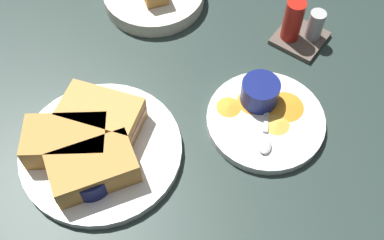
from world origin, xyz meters
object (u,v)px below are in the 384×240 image
Objects in this scene: spoon_by_gravy_ramekin at (265,139)px; condiment_caddy at (300,27)px; plate_sandwich_main at (101,151)px; sandwich_half_near at (102,114)px; spoon_by_dark_ramekin at (105,150)px; plate_chips_companion at (265,120)px; sandwich_half_far at (66,141)px; ramekin_dark_sauce at (88,175)px; sandwich_half_extra at (95,169)px; ramekin_light_gravy at (260,92)px.

spoon_by_gravy_ramekin is 0.99× the size of condiment_caddy.
plate_sandwich_main is 1.81× the size of sandwich_half_near.
plate_chips_companion is (17.86, 20.85, -1.16)cm from spoon_by_dark_ramekin.
sandwich_half_far is (-4.11, -2.96, 3.20)cm from plate_sandwich_main.
spoon_by_gravy_ramekin is (25.10, 19.99, -2.04)cm from sandwich_half_far.
sandwich_half_near is 2.00× the size of ramekin_dark_sauce.
spoon_by_gravy_ramekin is at bearing 39.06° from plate_sandwich_main.
sandwich_half_near is 10.13cm from sandwich_half_extra.
plate_sandwich_main is 28.21cm from plate_chips_companion.
ramekin_light_gravy is (15.82, 23.51, 3.14)cm from plate_sandwich_main.
ramekin_light_gravy reaches higher than ramekin_dark_sauce.
ramekin_dark_sauce is 5.97cm from spoon_by_dark_ramekin.
ramekin_dark_sauce is at bearing -103.51° from condiment_caddy.
condiment_caddy reaches higher than sandwich_half_far.
ramekin_dark_sauce reaches higher than spoon_by_gravy_ramekin.
ramekin_light_gravy is 8.53cm from spoon_by_gravy_ramekin.
condiment_caddy is (13.91, 41.33, 2.61)cm from plate_sandwich_main.
plate_chips_companion is at bearing -76.34° from condiment_caddy.
sandwich_half_extra is 29.88cm from plate_chips_companion.
sandwich_half_near reaches higher than plate_sandwich_main.
sandwich_half_far reaches higher than ramekin_light_gravy.
sandwich_half_near is at bearing 134.77° from spoon_by_dark_ramekin.
ramekin_light_gravy is at bearing 140.19° from plate_chips_companion.
sandwich_half_extra reaches higher than spoon_by_dark_ramekin.
plate_chips_companion is (18.86, 20.98, 0.00)cm from plate_sandwich_main.
sandwich_half_extra is 2.04× the size of ramekin_dark_sauce.
condiment_caddy is (-7.08, 24.30, 1.44)cm from spoon_by_gravy_ramekin.
spoon_by_dark_ramekin is at bearing -45.23° from sandwich_half_near.
spoon_by_dark_ramekin reaches higher than plate_sandwich_main.
sandwich_half_far is 7.16cm from sandwich_half_extra.
ramekin_light_gravy reaches higher than plate_chips_companion.
spoon_by_dark_ramekin is at bearing 31.12° from sandwich_half_far.
condiment_caddy reaches higher than spoon_by_gravy_ramekin.
spoon_by_gravy_ramekin is (19.99, 16.90, 0.00)cm from spoon_by_dark_ramekin.
sandwich_half_near is at bearing 80.70° from sandwich_half_far.
sandwich_half_far is at bearing -148.88° from spoon_by_dark_ramekin.
sandwich_half_far is 47.82cm from condiment_caddy.
plate_sandwich_main is 3.62× the size of ramekin_dark_sauce.
ramekin_dark_sauce is at bearing -129.25° from spoon_by_gravy_ramekin.
spoon_by_gravy_ramekin reaches higher than plate_chips_companion.
spoon_by_gravy_ramekin is at bearing -51.41° from ramekin_light_gravy.
sandwich_half_near is 0.98× the size of sandwich_half_extra.
spoon_by_dark_ramekin is 43.20cm from condiment_caddy.
ramekin_light_gravy is at bearing 128.59° from spoon_by_gravy_ramekin.
plate_chips_companion is (22.97, 23.93, -3.20)cm from sandwich_half_far.
plate_sandwich_main is at bearing 35.70° from sandwich_half_far.
plate_sandwich_main is at bearing -131.96° from plate_chips_companion.
plate_chips_companion is 2.16× the size of spoon_by_gravy_ramekin.
sandwich_half_near is 27.00cm from ramekin_light_gravy.
spoon_by_dark_ramekin is at bearing -130.59° from plate_chips_companion.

